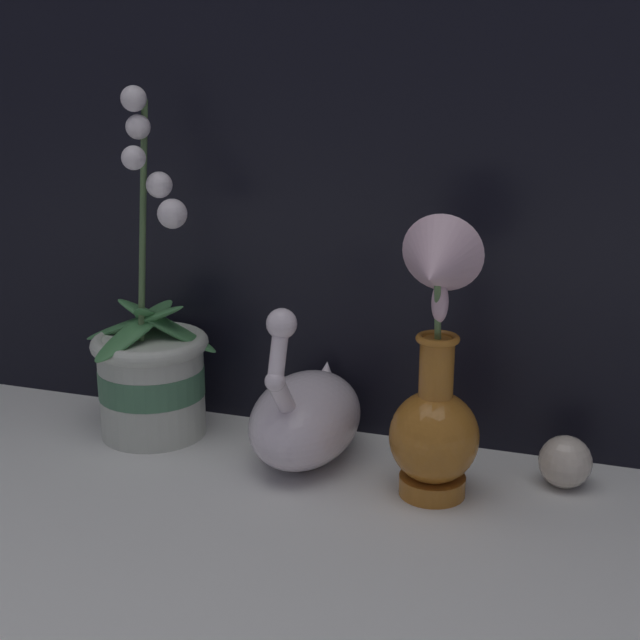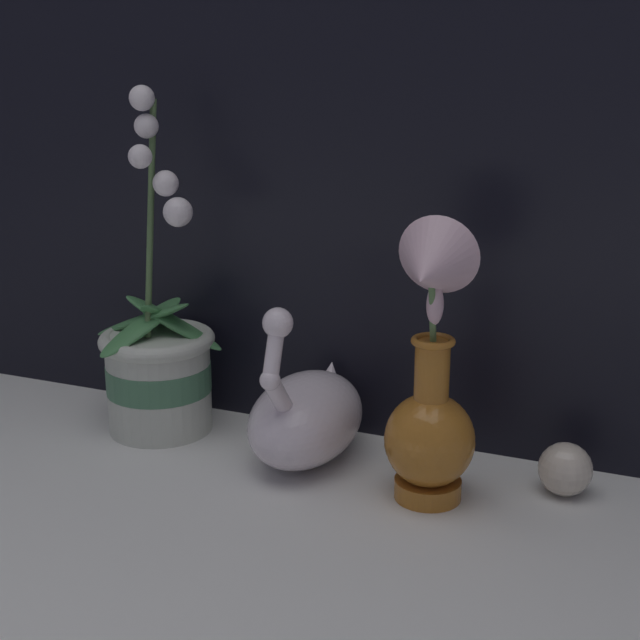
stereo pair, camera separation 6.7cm
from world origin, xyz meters
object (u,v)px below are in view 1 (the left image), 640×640
at_px(glass_sphere, 565,462).
at_px(blue_vase, 435,387).
at_px(swan_figurine, 307,414).
at_px(orchid_potted_plant, 151,367).

bearing_deg(glass_sphere, blue_vase, -151.97).
distance_m(blue_vase, glass_sphere, 0.19).
distance_m(swan_figurine, blue_vase, 0.19).
relative_size(orchid_potted_plant, glass_sphere, 7.29).
bearing_deg(orchid_potted_plant, blue_vase, -8.97).
relative_size(swan_figurine, blue_vase, 0.70).
bearing_deg(glass_sphere, swan_figurine, -175.52).
bearing_deg(glass_sphere, orchid_potted_plant, -178.42).
bearing_deg(orchid_potted_plant, glass_sphere, 1.58).
xyz_separation_m(orchid_potted_plant, blue_vase, (0.38, -0.06, 0.04)).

